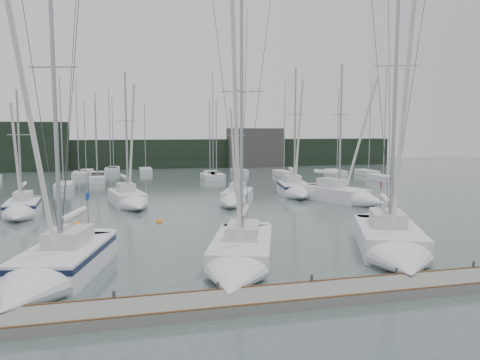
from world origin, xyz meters
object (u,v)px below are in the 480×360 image
buoy_a (159,222)px  sailboat_mid_e (349,197)px  sailboat_near_right (395,248)px  sailboat_mid_c (235,199)px  sailboat_near_left (50,271)px  sailboat_mid_b (131,201)px  buoy_c (77,225)px  sailboat_mid_d (296,190)px  sailboat_mid_a (21,210)px  sailboat_near_center (238,261)px

buoy_a → sailboat_mid_e: bearing=14.7°
sailboat_near_right → sailboat_mid_c: (-3.98, 18.95, -0.06)m
sailboat_near_left → sailboat_mid_b: size_ratio=1.27×
sailboat_mid_b → sailboat_mid_e: (19.47, -2.79, 0.06)m
buoy_a → buoy_c: bearing=175.5°
sailboat_near_left → buoy_a: 14.12m
sailboat_near_left → sailboat_mid_b: sailboat_near_left is taller
sailboat_mid_d → buoy_c: (-20.21, -9.51, -0.64)m
sailboat_near_right → sailboat_mid_d: (3.32, 22.86, 0.02)m
sailboat_mid_a → sailboat_mid_c: size_ratio=1.02×
sailboat_mid_c → sailboat_mid_a: bearing=-152.3°
sailboat_near_left → sailboat_mid_d: 30.48m
sailboat_near_center → sailboat_near_right: bearing=19.4°
sailboat_mid_a → buoy_a: sailboat_mid_a is taller
sailboat_mid_c → sailboat_mid_d: bearing=51.2°
sailboat_mid_a → sailboat_mid_b: bearing=15.0°
sailboat_near_right → sailboat_mid_b: 24.12m
sailboat_mid_b → buoy_a: bearing=-86.2°
sailboat_near_right → sailboat_mid_e: sailboat_near_right is taller
sailboat_mid_b → sailboat_mid_c: 9.13m
sailboat_mid_e → buoy_a: sailboat_mid_e is taller
sailboat_mid_c → buoy_c: bearing=-133.5°
sailboat_mid_e → sailboat_mid_c: bearing=151.4°
sailboat_mid_b → sailboat_mid_e: 19.66m
sailboat_mid_b → buoy_c: sailboat_mid_b is taller
sailboat_near_right → sailboat_mid_a: bearing=163.9°
sailboat_mid_a → sailboat_mid_d: 25.21m
sailboat_near_right → sailboat_mid_a: (-21.32, 17.54, -0.05)m
sailboat_near_left → sailboat_mid_e: size_ratio=1.18×
sailboat_mid_c → sailboat_near_right: bearing=-55.1°
sailboat_near_center → sailboat_mid_d: (11.74, 22.91, 0.13)m
sailboat_near_center → buoy_a: bearing=121.0°
sailboat_mid_b → sailboat_near_right: bearing=-67.7°
sailboat_mid_a → buoy_c: (4.43, -4.19, -0.57)m
sailboat_mid_c → sailboat_near_left: bearing=-101.1°
sailboat_near_left → buoy_a: size_ratio=32.72×
sailboat_near_left → sailboat_mid_b: 20.68m
sailboat_near_center → sailboat_mid_d: size_ratio=1.06×
sailboat_mid_a → sailboat_near_left: bearing=-79.1°
sailboat_near_right → buoy_c: bearing=165.1°
sailboat_mid_d → sailboat_mid_e: sailboat_mid_d is taller
sailboat_near_left → sailboat_near_center: 8.41m
sailboat_mid_b → buoy_c: size_ratio=22.06×
sailboat_mid_b → sailboat_mid_e: bearing=-18.5°
sailboat_mid_d → sailboat_mid_e: size_ratio=1.03×
sailboat_near_center → sailboat_mid_e: sailboat_near_center is taller
sailboat_near_right → sailboat_near_left: bearing=-156.6°
buoy_a → buoy_c: 5.78m
buoy_a → buoy_c: buoy_c is taller
sailboat_near_left → sailboat_mid_c: (12.84, 18.96, -0.08)m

